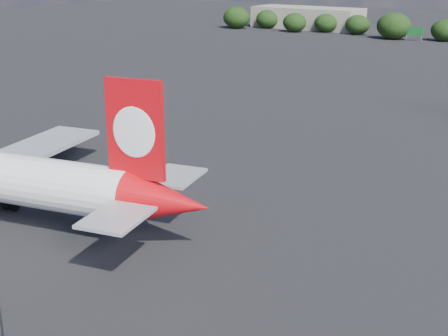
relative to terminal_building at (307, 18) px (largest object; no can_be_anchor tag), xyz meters
The scene contains 3 objects.
ground 147.19m from the terminal_building, 63.78° to the right, with size 500.00×500.00×0.00m, color black.
terminal_building is the anchor object (origin of this frame).
highway_sign 49.66m from the terminal_building, 18.80° to the right, with size 6.00×0.30×4.50m.
Camera 1 is at (45.50, -32.26, 25.91)m, focal length 50.00 mm.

